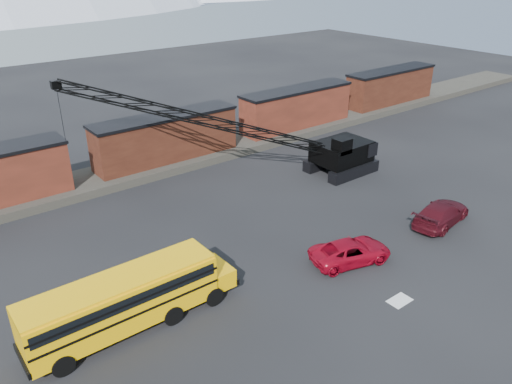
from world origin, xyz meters
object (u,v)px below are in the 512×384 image
at_px(maroon_suv, 441,213).
at_px(school_bus, 128,299).
at_px(red_pickup, 351,251).
at_px(crawler_crane, 205,120).

bearing_deg(maroon_suv, school_bus, 72.56).
height_order(school_bus, red_pickup, school_bus).
xyz_separation_m(red_pickup, maroon_suv, (8.94, -0.62, 0.10)).
distance_m(school_bus, crawler_crane, 18.53).
relative_size(red_pickup, crawler_crane, 0.22).
xyz_separation_m(school_bus, red_pickup, (13.76, -2.84, -1.06)).
bearing_deg(crawler_crane, school_bus, -135.78).
distance_m(red_pickup, crawler_crane, 16.28).
distance_m(school_bus, red_pickup, 14.10).
bearing_deg(maroon_suv, red_pickup, 77.27).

